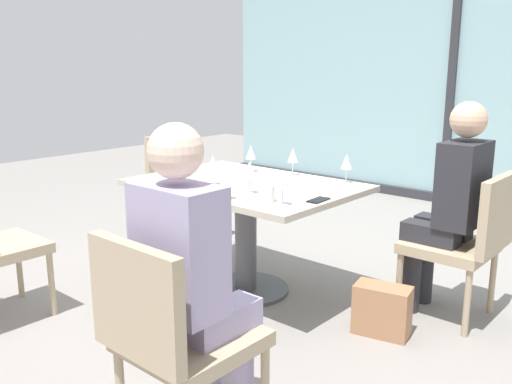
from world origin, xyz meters
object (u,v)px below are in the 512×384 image
(wine_glass_1, at_px, (293,156))
(wine_glass_6, at_px, (347,162))
(handbag_0, at_px, (382,310))
(coffee_cup, at_px, (268,194))
(chair_front_right, at_px, (171,331))
(person_front_right, at_px, (192,271))
(wine_glass_3, at_px, (213,164))
(wine_glass_0, at_px, (226,176))
(wine_glass_5, at_px, (249,171))
(cell_phone_on_table, at_px, (318,200))
(chair_far_right, at_px, (467,238))
(person_far_right, at_px, (451,200))
(chair_far_left, at_px, (181,180))
(wine_glass_4, at_px, (251,153))
(dining_table_main, at_px, (246,208))
(wine_glass_2, at_px, (283,181))

(wine_glass_1, relative_size, wine_glass_6, 1.00)
(wine_glass_1, bearing_deg, handbag_0, -20.19)
(coffee_cup, relative_size, handbag_0, 0.30)
(chair_front_right, bearing_deg, wine_glass_1, 113.52)
(person_front_right, height_order, wine_glass_3, person_front_right)
(wine_glass_0, distance_m, wine_glass_1, 0.78)
(wine_glass_5, height_order, cell_phone_on_table, wine_glass_5)
(person_front_right, bearing_deg, chair_front_right, -90.00)
(chair_far_right, distance_m, wine_glass_6, 0.83)
(wine_glass_0, bearing_deg, person_far_right, 45.92)
(wine_glass_0, bearing_deg, chair_far_right, 42.61)
(wine_glass_1, bearing_deg, chair_far_right, 7.56)
(cell_phone_on_table, relative_size, handbag_0, 0.48)
(coffee_cup, height_order, handbag_0, coffee_cup)
(chair_far_left, relative_size, wine_glass_4, 4.70)
(chair_far_left, xyz_separation_m, wine_glass_4, (1.01, -0.24, 0.37))
(wine_glass_5, relative_size, coffee_cup, 2.06)
(person_front_right, relative_size, wine_glass_3, 6.81)
(wine_glass_6, bearing_deg, wine_glass_5, -113.73)
(wine_glass_5, bearing_deg, cell_phone_on_table, 15.77)
(chair_far_right, xyz_separation_m, chair_far_left, (-2.44, 0.00, 0.00))
(person_front_right, distance_m, wine_glass_6, 1.65)
(person_far_right, bearing_deg, wine_glass_3, -150.01)
(chair_front_right, xyz_separation_m, cell_phone_on_table, (-0.20, 1.22, 0.24))
(dining_table_main, xyz_separation_m, chair_far_right, (1.22, 0.52, -0.07))
(chair_far_right, bearing_deg, wine_glass_1, -172.44)
(dining_table_main, height_order, person_far_right, person_far_right)
(chair_front_right, xyz_separation_m, wine_glass_0, (-0.60, 0.92, 0.37))
(coffee_cup, bearing_deg, cell_phone_on_table, 45.04)
(chair_far_left, distance_m, wine_glass_6, 1.75)
(person_front_right, distance_m, wine_glass_1, 1.75)
(wine_glass_0, bearing_deg, wine_glass_2, 17.83)
(wine_glass_1, relative_size, wine_glass_2, 1.00)
(wine_glass_1, bearing_deg, wine_glass_6, 3.88)
(chair_far_right, height_order, wine_glass_6, wine_glass_6)
(person_front_right, bearing_deg, chair_far_right, 77.03)
(cell_phone_on_table, xyz_separation_m, handbag_0, (0.34, 0.15, -0.59))
(chair_far_left, bearing_deg, wine_glass_4, -13.15)
(wine_glass_2, xyz_separation_m, handbag_0, (0.43, 0.35, -0.72))
(chair_far_left, bearing_deg, dining_table_main, -23.13)
(chair_front_right, height_order, cell_phone_on_table, chair_front_right)
(wine_glass_3, relative_size, wine_glass_5, 1.00)
(person_front_right, distance_m, wine_glass_5, 1.18)
(dining_table_main, relative_size, coffee_cup, 15.27)
(person_front_right, height_order, wine_glass_5, person_front_right)
(wine_glass_2, bearing_deg, coffee_cup, 177.04)
(wine_glass_0, xyz_separation_m, wine_glass_1, (-0.13, 0.77, 0.00))
(wine_glass_6, bearing_deg, person_far_right, 11.17)
(wine_glass_1, height_order, handbag_0, wine_glass_1)
(chair_far_right, xyz_separation_m, person_far_right, (-0.11, -0.00, 0.20))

